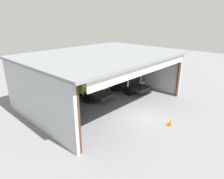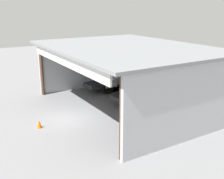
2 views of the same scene
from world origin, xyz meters
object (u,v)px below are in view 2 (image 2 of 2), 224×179
(oil_drum, at_px, (178,99))
(tool_cart, at_px, (149,85))
(truck_yellow_left_bay, at_px, (149,82))
(traffic_cone, at_px, (39,124))
(truck_black_yard_outside, at_px, (169,98))
(truck_white_right_bay, at_px, (116,70))

(oil_drum, relative_size, tool_cart, 0.92)
(truck_yellow_left_bay, relative_size, traffic_cone, 8.74)
(traffic_cone, bearing_deg, oil_drum, 82.55)
(truck_black_yard_outside, relative_size, tool_cart, 4.54)
(truck_yellow_left_bay, bearing_deg, truck_white_right_bay, -175.83)
(truck_black_yard_outside, relative_size, oil_drum, 4.95)
(truck_white_right_bay, xyz_separation_m, oil_drum, (6.66, 2.00, -1.47))
(truck_black_yard_outside, distance_m, oil_drum, 4.58)
(tool_cart, distance_m, traffic_cone, 12.35)
(truck_white_right_bay, bearing_deg, oil_drum, 15.26)
(truck_black_yard_outside, bearing_deg, oil_drum, 128.33)
(truck_yellow_left_bay, relative_size, oil_drum, 5.34)
(tool_cart, height_order, traffic_cone, tool_cart)
(truck_yellow_left_bay, xyz_separation_m, truck_black_yard_outside, (4.57, -1.87, 0.21))
(truck_white_right_bay, xyz_separation_m, truck_black_yard_outside, (9.26, -1.46, 0.00))
(truck_white_right_bay, bearing_deg, truck_black_yard_outside, -10.46)
(truck_white_right_bay, height_order, oil_drum, truck_white_right_bay)
(truck_black_yard_outside, xyz_separation_m, oil_drum, (-2.60, 3.47, -1.48))
(truck_white_right_bay, relative_size, oil_drum, 5.20)
(truck_yellow_left_bay, height_order, traffic_cone, truck_yellow_left_bay)
(tool_cart, relative_size, traffic_cone, 1.79)
(truck_yellow_left_bay, height_order, truck_black_yard_outside, truck_black_yard_outside)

